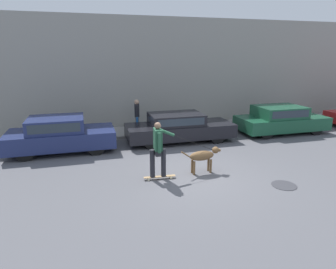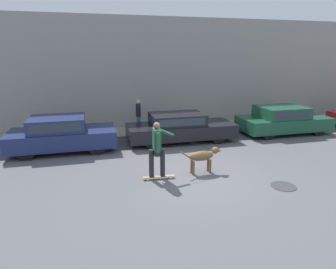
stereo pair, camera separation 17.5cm
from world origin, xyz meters
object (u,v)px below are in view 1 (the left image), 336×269
at_px(skateboarder, 158,147).
at_px(parked_car_1, 179,128).
at_px(pedestrian_with_bag, 137,115).
at_px(dog, 203,156).
at_px(parked_car_2, 281,120).
at_px(parked_car_0, 60,135).

bearing_deg(skateboarder, parked_car_1, 68.04).
distance_m(skateboarder, pedestrian_with_bag, 5.15).
distance_m(parked_car_1, dog, 3.54).
bearing_deg(skateboarder, pedestrian_with_bag, 91.29).
xyz_separation_m(parked_car_1, skateboarder, (-1.86, -3.61, 0.40)).
height_order(parked_car_2, dog, parked_car_2).
relative_size(parked_car_0, dog, 3.01).
bearing_deg(pedestrian_with_bag, parked_car_1, 145.13).
bearing_deg(skateboarder, parked_car_2, 32.96).
height_order(dog, skateboarder, skateboarder).
bearing_deg(parked_car_2, parked_car_1, -178.90).
relative_size(dog, pedestrian_with_bag, 0.87).
relative_size(parked_car_1, dog, 3.47).
bearing_deg(parked_car_0, skateboarder, -50.45).
xyz_separation_m(parked_car_1, dog, (-0.40, -3.52, -0.04)).
bearing_deg(parked_car_1, dog, -95.38).
relative_size(skateboarder, pedestrian_with_bag, 1.54).
xyz_separation_m(parked_car_2, dog, (-5.42, -3.52, -0.07)).
height_order(parked_car_1, pedestrian_with_bag, pedestrian_with_bag).
bearing_deg(parked_car_1, pedestrian_with_bag, 135.48).
height_order(parked_car_0, parked_car_2, parked_car_0).
height_order(parked_car_0, dog, parked_car_0).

